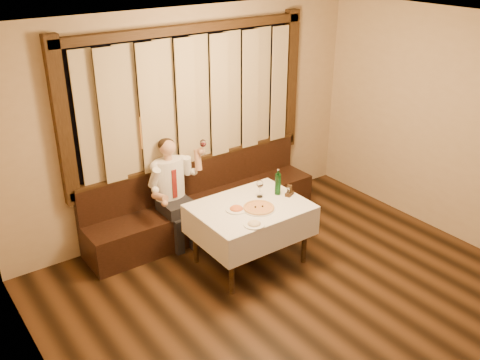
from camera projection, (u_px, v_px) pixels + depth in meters
room at (295, 166)px, 5.20m from camera, size 5.01×6.01×2.81m
banquette at (203, 206)px, 6.99m from camera, size 3.20×0.61×0.94m
dining_table at (250, 214)px, 6.10m from camera, size 1.27×0.97×0.76m
pizza at (259, 208)px, 5.97m from camera, size 0.37×0.37×0.04m
pasta_red at (236, 207)px, 5.94m from camera, size 0.24×0.24×0.08m
pasta_cream at (254, 222)px, 5.63m from camera, size 0.23×0.23×0.08m
green_bottle at (278, 184)px, 6.26m from camera, size 0.07×0.07×0.32m
table_wine_glass at (260, 185)px, 6.18m from camera, size 0.08×0.08×0.21m
cruet_caddy at (289, 192)px, 6.27m from camera, size 0.14×0.11×0.13m
seated_man at (173, 184)px, 6.47m from camera, size 0.73×0.54×1.35m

